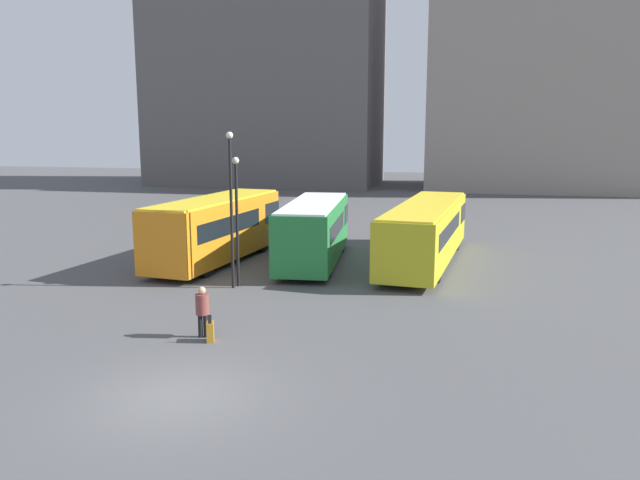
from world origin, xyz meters
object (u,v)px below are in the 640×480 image
object	(u,v)px
bus_0	(217,227)
traveler	(202,307)
bus_2	(426,230)
lamp_post_1	(237,211)
lamp_post_0	(231,199)
suitcase	(210,332)
bus_1	(314,230)

from	to	relation	value
bus_0	traveler	size ratio (longest dim) A/B	6.12
bus_2	bus_0	bearing A→B (deg)	107.19
bus_0	lamp_post_1	xyz separation A→B (m)	(2.67, -4.37, 1.45)
bus_2	lamp_post_1	xyz separation A→B (m)	(-7.30, -6.43, 1.57)
bus_2	lamp_post_0	size ratio (longest dim) A/B	1.96
bus_2	lamp_post_0	distance (m)	10.24
bus_0	bus_2	bearing A→B (deg)	-72.03
suitcase	lamp_post_0	distance (m)	7.35
traveler	suitcase	world-z (taller)	traveler
bus_0	bus_1	world-z (taller)	bus_0
bus_2	lamp_post_1	distance (m)	9.85
lamp_post_0	bus_0	bearing A→B (deg)	118.64
bus_1	suitcase	world-z (taller)	bus_1
bus_2	traveler	world-z (taller)	bus_2
traveler	bus_1	bearing A→B (deg)	-23.73
traveler	lamp_post_1	bearing A→B (deg)	-9.09
traveler	lamp_post_0	distance (m)	6.69
lamp_post_1	suitcase	bearing A→B (deg)	-77.14
bus_1	lamp_post_0	distance (m)	6.20
traveler	bus_2	bearing A→B (deg)	-45.06
traveler	suitcase	distance (m)	0.83
bus_1	traveler	xyz separation A→B (m)	(-0.89, -11.43, -0.65)
bus_0	lamp_post_1	bearing A→B (deg)	-142.22
bus_1	lamp_post_1	distance (m)	5.71
bus_0	lamp_post_1	distance (m)	5.33
bus_0	bus_1	size ratio (longest dim) A/B	1.07
bus_0	traveler	world-z (taller)	bus_0
bus_0	bus_2	size ratio (longest dim) A/B	0.80
bus_2	lamp_post_0	bearing A→B (deg)	137.97
bus_0	lamp_post_1	size ratio (longest dim) A/B	1.87
bus_1	suitcase	distance (m)	11.86
lamp_post_0	bus_1	bearing A→B (deg)	68.64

